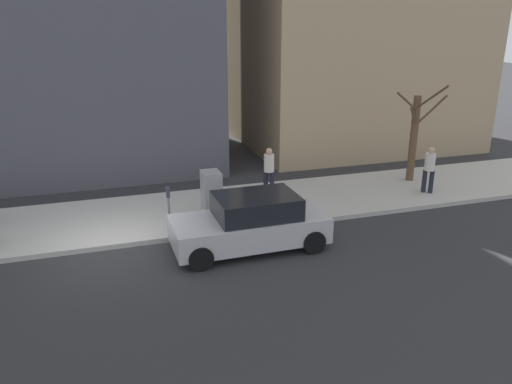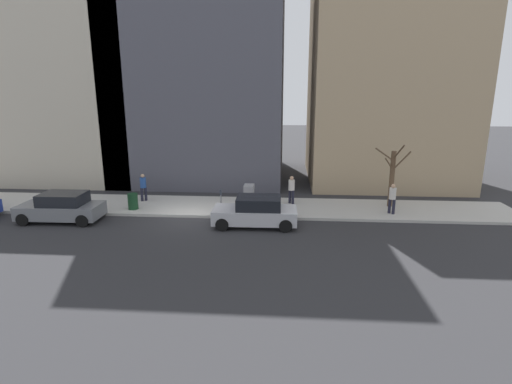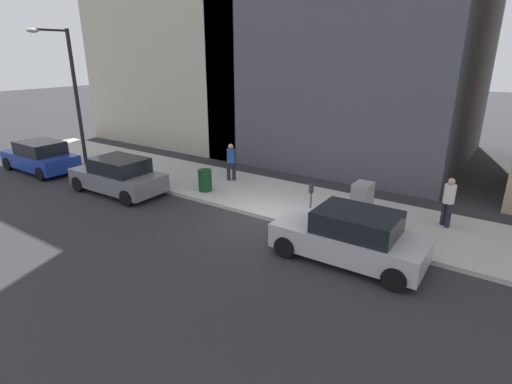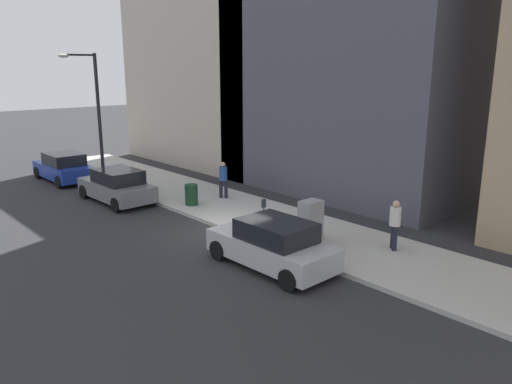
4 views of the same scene
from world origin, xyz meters
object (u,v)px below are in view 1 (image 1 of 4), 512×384
at_px(utility_box, 212,194).
at_px(pedestrian_midblock, 269,168).
at_px(bare_tree, 415,135).
at_px(parked_car_silver, 251,223).
at_px(parking_meter, 169,204).
at_px(pedestrian_near_meter, 429,167).

xyz_separation_m(utility_box, pedestrian_midblock, (1.42, -2.39, 0.24)).
height_order(bare_tree, pedestrian_midblock, bare_tree).
bearing_deg(parked_car_silver, utility_box, 12.79).
height_order(utility_box, pedestrian_midblock, pedestrian_midblock).
height_order(parking_meter, pedestrian_near_meter, pedestrian_near_meter).
distance_m(utility_box, pedestrian_midblock, 2.79).
bearing_deg(bare_tree, parked_car_silver, 115.46).
distance_m(parking_meter, utility_box, 1.69).
relative_size(bare_tree, pedestrian_near_meter, 2.27).
distance_m(bare_tree, pedestrian_midblock, 5.75).
relative_size(parking_meter, pedestrian_midblock, 0.81).
xyz_separation_m(bare_tree, pedestrian_midblock, (0.18, 5.69, -0.84)).
height_order(parking_meter, bare_tree, bare_tree).
xyz_separation_m(parked_car_silver, pedestrian_near_meter, (2.16, -7.25, 0.35)).
height_order(parked_car_silver, pedestrian_near_meter, pedestrian_near_meter).
bearing_deg(parking_meter, pedestrian_near_meter, -85.77).
xyz_separation_m(parked_car_silver, utility_box, (2.33, 0.56, 0.11)).
xyz_separation_m(parking_meter, pedestrian_midblock, (2.27, -3.84, 0.11)).
bearing_deg(parked_car_silver, pedestrian_near_meter, -74.15).
bearing_deg(pedestrian_near_meter, parked_car_silver, 59.33).
bearing_deg(pedestrian_midblock, parked_car_silver, 106.80).
bearing_deg(parking_meter, pedestrian_midblock, -59.37).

